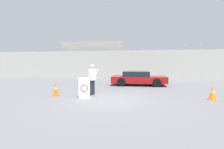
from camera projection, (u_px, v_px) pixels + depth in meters
ground_plane at (108, 100)px, 8.49m from camera, size 90.00×90.00×0.00m
perimeter_wall at (129, 65)px, 19.30m from camera, size 36.00×0.30×3.56m
building_block at (98, 60)px, 25.86m from camera, size 8.16×7.48×4.43m
barricade_sign at (84, 88)px, 9.03m from camera, size 0.75×0.82×1.05m
security_guard at (92, 78)px, 9.73m from camera, size 0.55×0.60×1.73m
traffic_cone_near at (213, 93)px, 8.52m from camera, size 0.42×0.42×0.69m
traffic_cone_mid at (56, 89)px, 9.50m from camera, size 0.36×0.36×0.75m
parked_car_rear_sedan at (138, 78)px, 13.86m from camera, size 4.31×2.03×1.12m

